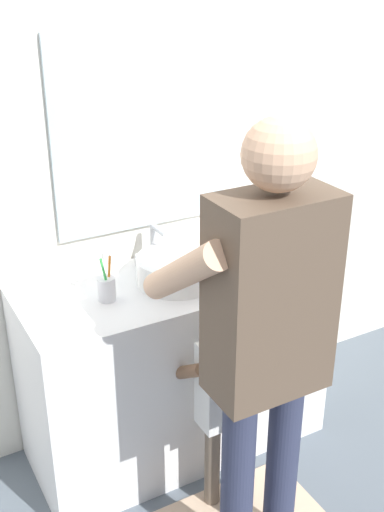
# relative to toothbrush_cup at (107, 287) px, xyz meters

# --- Properties ---
(ground_plane) EXTENTS (14.00, 14.00, 0.00)m
(ground_plane) POSITION_rel_toothbrush_cup_xyz_m (0.31, -0.27, -0.90)
(ground_plane) COLOR slate
(back_wall) EXTENTS (4.40, 0.10, 2.70)m
(back_wall) POSITION_rel_toothbrush_cup_xyz_m (0.31, 0.34, 0.45)
(back_wall) COLOR silver
(back_wall) RESTS_ON ground
(vanity_cabinet) EXTENTS (1.29, 0.54, 0.84)m
(vanity_cabinet) POSITION_rel_toothbrush_cup_xyz_m (0.31, 0.03, -0.48)
(vanity_cabinet) COLOR white
(vanity_cabinet) RESTS_ON ground
(sink_basin) EXTENTS (0.33, 0.33, 0.11)m
(sink_basin) POSITION_rel_toothbrush_cup_xyz_m (0.31, 0.01, 0.00)
(sink_basin) COLOR white
(sink_basin) RESTS_ON vanity_cabinet
(faucet) EXTENTS (0.18, 0.14, 0.18)m
(faucet) POSITION_rel_toothbrush_cup_xyz_m (0.31, 0.21, 0.03)
(faucet) COLOR #B7BABF
(faucet) RESTS_ON vanity_cabinet
(toothbrush_cup) EXTENTS (0.07, 0.07, 0.21)m
(toothbrush_cup) POSITION_rel_toothbrush_cup_xyz_m (0.00, 0.00, 0.00)
(toothbrush_cup) COLOR silver
(toothbrush_cup) RESTS_ON vanity_cabinet
(child_toddler) EXTENTS (0.28, 0.28, 0.89)m
(child_toddler) POSITION_rel_toothbrush_cup_xyz_m (0.31, -0.38, -0.36)
(child_toddler) COLOR #6B5B4C
(child_toddler) RESTS_ON ground
(adult_parent) EXTENTS (0.51, 0.54, 1.66)m
(adult_parent) POSITION_rel_toothbrush_cup_xyz_m (0.29, -0.65, 0.10)
(adult_parent) COLOR #2D334C
(adult_parent) RESTS_ON ground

